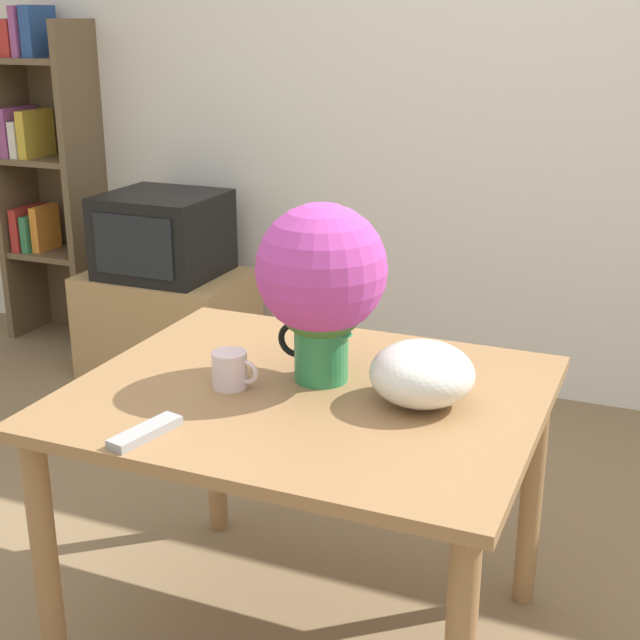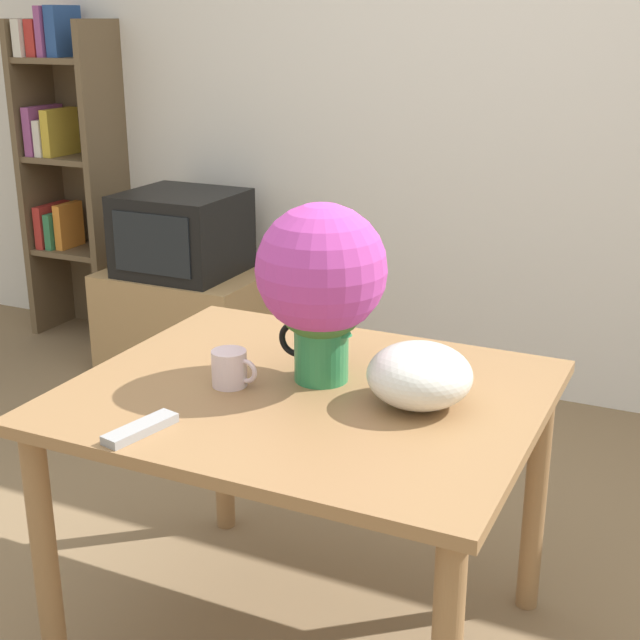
% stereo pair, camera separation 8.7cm
% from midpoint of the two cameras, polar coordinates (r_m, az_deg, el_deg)
% --- Properties ---
extents(wall_back, '(8.00, 0.05, 2.60)m').
position_cam_midpoint_polar(wall_back, '(3.79, 9.90, 14.48)').
color(wall_back, silver).
rests_on(wall_back, ground_plane).
extents(table, '(1.10, 0.93, 0.72)m').
position_cam_midpoint_polar(table, '(2.18, -1.98, -7.00)').
color(table, olive).
rests_on(table, ground_plane).
extents(flower_vase, '(0.32, 0.32, 0.44)m').
position_cam_midpoint_polar(flower_vase, '(2.11, -1.10, 2.53)').
color(flower_vase, '#2D844C').
rests_on(flower_vase, table).
extents(coffee_mug, '(0.12, 0.09, 0.09)m').
position_cam_midpoint_polar(coffee_mug, '(2.14, -6.89, -3.19)').
color(coffee_mug, silver).
rests_on(coffee_mug, table).
extents(white_bowl, '(0.24, 0.24, 0.15)m').
position_cam_midpoint_polar(white_bowl, '(2.04, 5.32, -3.45)').
color(white_bowl, silver).
rests_on(white_bowl, table).
extents(remote_control, '(0.09, 0.19, 0.02)m').
position_cam_midpoint_polar(remote_control, '(1.94, -12.39, -7.04)').
color(remote_control, '#999999').
rests_on(remote_control, table).
extents(tv_stand, '(0.72, 0.50, 0.47)m').
position_cam_midpoint_polar(tv_stand, '(4.15, -10.27, -0.21)').
color(tv_stand, tan).
rests_on(tv_stand, ground_plane).
extents(tv_set, '(0.49, 0.47, 0.36)m').
position_cam_midpoint_polar(tv_set, '(4.04, -10.62, 5.40)').
color(tv_set, black).
rests_on(tv_set, tv_stand).
extents(bookshelf, '(0.46, 0.31, 1.62)m').
position_cam_midpoint_polar(bookshelf, '(4.67, -17.65, 9.55)').
color(bookshelf, brown).
rests_on(bookshelf, ground_plane).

